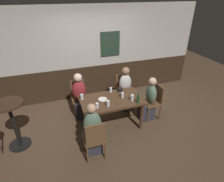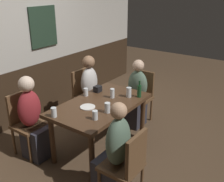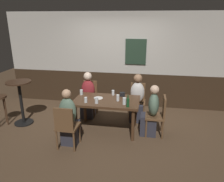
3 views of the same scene
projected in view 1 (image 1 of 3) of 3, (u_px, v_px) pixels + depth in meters
name	position (u px, v px, depth m)	size (l,w,h in m)	color
ground_plane	(112.00, 125.00, 4.51)	(12.00, 12.00, 0.00)	#4C3826
wall_back	(93.00, 54.00, 5.26)	(6.40, 0.13, 2.60)	#332316
dining_table	(112.00, 103.00, 4.20)	(1.41, 0.83, 0.74)	#472D1C
chair_right_far	(123.00, 88.00, 5.14)	(0.40, 0.40, 0.88)	brown
chair_head_east	(154.00, 100.00, 4.59)	(0.40, 0.40, 0.88)	brown
chair_left_far	(79.00, 95.00, 4.79)	(0.40, 0.40, 0.88)	brown
chair_left_near	(95.00, 138.00, 3.41)	(0.40, 0.40, 0.88)	brown
person_right_far	(126.00, 91.00, 5.01)	(0.34, 0.37, 1.16)	#2D2D38
person_head_east	(149.00, 102.00, 4.56)	(0.37, 0.34, 1.12)	#2D2D38
person_left_far	(80.00, 99.00, 4.65)	(0.34, 0.37, 1.16)	#2D2D38
person_left_near	(93.00, 133.00, 3.55)	(0.34, 0.37, 1.17)	#2D2D38
pint_glass_stout	(132.00, 98.00, 4.08)	(0.07, 0.07, 0.14)	silver
tumbler_water	(82.00, 97.00, 4.13)	(0.07, 0.07, 0.12)	silver
pint_glass_amber	(108.00, 104.00, 3.88)	(0.07, 0.07, 0.13)	silver
tumbler_short	(111.00, 90.00, 4.43)	(0.06, 0.06, 0.12)	silver
beer_glass_half	(97.00, 106.00, 3.83)	(0.07, 0.07, 0.11)	silver
pint_glass_pale	(122.00, 96.00, 4.18)	(0.06, 0.06, 0.14)	silver
beer_bottle_green	(138.00, 99.00, 3.98)	(0.06, 0.06, 0.25)	#194723
plate_white_large	(103.00, 99.00, 4.14)	(0.20, 0.20, 0.01)	white
condiment_caddy	(120.00, 90.00, 4.46)	(0.11, 0.09, 0.09)	black
side_bar_table	(13.00, 122.00, 3.64)	(0.56, 0.56, 1.05)	black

